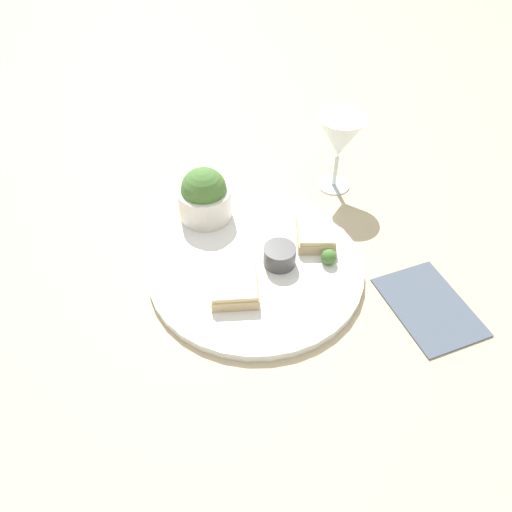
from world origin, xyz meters
TOP-DOWN VIEW (x-y plane):
  - ground_plane at (0.00, 0.00)m, footprint 4.00×4.00m
  - dinner_plate at (0.00, 0.00)m, footprint 0.34×0.34m
  - salad_bowl at (-0.13, -0.07)m, footprint 0.09×0.09m
  - sauce_ramekin at (0.00, 0.04)m, footprint 0.05×0.05m
  - cheese_toast_near at (0.05, -0.04)m, footprint 0.09×0.07m
  - cheese_toast_far at (-0.05, 0.11)m, footprint 0.09×0.07m
  - wine_glass at (-0.21, 0.18)m, footprint 0.09×0.09m
  - garnish at (0.01, 0.12)m, footprint 0.02×0.02m
  - napkin at (0.11, 0.25)m, footprint 0.18×0.15m

SIDE VIEW (x-z plane):
  - ground_plane at x=0.00m, z-range 0.00..0.00m
  - napkin at x=0.11m, z-range 0.00..0.01m
  - dinner_plate at x=0.00m, z-range 0.00..0.01m
  - garnish at x=0.01m, z-range 0.01..0.04m
  - cheese_toast_near at x=0.05m, z-range 0.01..0.04m
  - cheese_toast_far at x=-0.05m, z-range 0.01..0.04m
  - sauce_ramekin at x=0.00m, z-range 0.02..0.05m
  - salad_bowl at x=-0.13m, z-range 0.01..0.10m
  - wine_glass at x=-0.21m, z-range 0.03..0.18m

